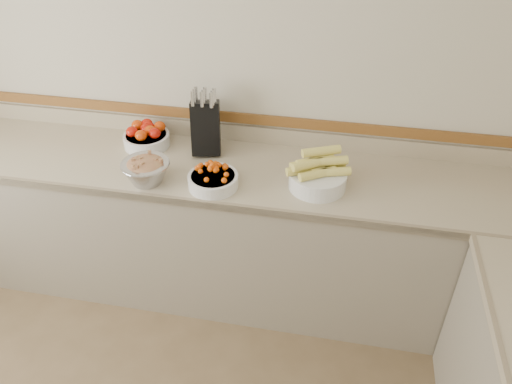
% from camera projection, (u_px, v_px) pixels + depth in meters
% --- Properties ---
extents(back_wall, '(4.00, 0.00, 4.00)m').
position_uv_depth(back_wall, '(217.00, 74.00, 2.77)').
color(back_wall, beige).
rests_on(back_wall, ground_plane).
extents(counter_back, '(4.00, 0.65, 1.08)m').
position_uv_depth(counter_back, '(209.00, 228.00, 3.00)').
color(counter_back, tan).
rests_on(counter_back, ground_plane).
extents(knife_block, '(0.20, 0.22, 0.39)m').
position_uv_depth(knife_block, '(206.00, 126.00, 2.78)').
color(knife_block, black).
rests_on(knife_block, counter_back).
extents(tomato_bowl, '(0.27, 0.27, 0.13)m').
position_uv_depth(tomato_bowl, '(147.00, 136.00, 2.89)').
color(tomato_bowl, white).
rests_on(tomato_bowl, counter_back).
extents(cherry_tomato_bowl, '(0.26, 0.26, 0.14)m').
position_uv_depth(cherry_tomato_bowl, '(213.00, 178.00, 2.56)').
color(cherry_tomato_bowl, white).
rests_on(cherry_tomato_bowl, counter_back).
extents(corn_bowl, '(0.33, 0.30, 0.22)m').
position_uv_depth(corn_bowl, '(318.00, 175.00, 2.54)').
color(corn_bowl, white).
rests_on(corn_bowl, counter_back).
extents(rhubarb_bowl, '(0.25, 0.25, 0.14)m').
position_uv_depth(rhubarb_bowl, '(146.00, 170.00, 2.57)').
color(rhubarb_bowl, '#B2B2BA').
rests_on(rhubarb_bowl, counter_back).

